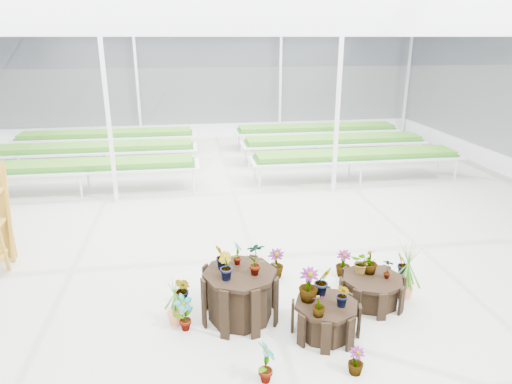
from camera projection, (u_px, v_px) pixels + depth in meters
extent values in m
plane|color=gray|center=(248.00, 264.00, 8.89)|extent=(24.00, 24.00, 0.00)
cylinder|color=black|center=(240.00, 295.00, 7.07)|extent=(1.46, 1.46, 0.80)
cylinder|color=black|center=(326.00, 319.00, 6.73)|extent=(1.20, 1.20, 0.51)
cylinder|color=black|center=(372.00, 290.00, 7.53)|extent=(1.11, 1.11, 0.47)
imported|color=#39701C|center=(222.00, 257.00, 6.94)|extent=(0.23, 0.27, 0.43)
imported|color=#39701C|center=(255.00, 258.00, 6.78)|extent=(0.30, 0.21, 0.54)
imported|color=#39701C|center=(237.00, 253.00, 7.10)|extent=(0.16, 0.22, 0.40)
imported|color=#39701C|center=(225.00, 266.00, 6.67)|extent=(0.28, 0.29, 0.42)
imported|color=#39701C|center=(308.00, 285.00, 6.65)|extent=(0.34, 0.34, 0.51)
imported|color=#39701C|center=(343.00, 295.00, 6.50)|extent=(0.23, 0.26, 0.38)
imported|color=#39701C|center=(323.00, 281.00, 6.78)|extent=(0.30, 0.26, 0.48)
imported|color=#39701C|center=(319.00, 305.00, 6.30)|extent=(0.21, 0.21, 0.34)
imported|color=#39701C|center=(362.00, 263.00, 7.54)|extent=(0.46, 0.44, 0.38)
imported|color=#39701C|center=(388.00, 269.00, 7.37)|extent=(0.22, 0.22, 0.35)
imported|color=#39701C|center=(370.00, 261.00, 7.52)|extent=(0.34, 0.34, 0.44)
imported|color=#39701C|center=(184.00, 313.00, 6.79)|extent=(0.38, 0.35, 0.59)
imported|color=#39701C|center=(183.00, 290.00, 7.46)|extent=(0.37, 0.37, 0.53)
imported|color=#39701C|center=(266.00, 362.00, 5.75)|extent=(0.24, 0.33, 0.61)
imported|color=#39701C|center=(356.00, 361.00, 5.94)|extent=(0.22, 0.22, 0.38)
imported|color=#39701C|center=(403.00, 264.00, 8.36)|extent=(0.34, 0.32, 0.48)
imported|color=#39701C|center=(343.00, 264.00, 8.37)|extent=(0.36, 0.36, 0.49)
imported|color=#39701C|center=(276.00, 264.00, 8.32)|extent=(0.41, 0.41, 0.54)
imported|color=#39701C|center=(232.00, 268.00, 8.07)|extent=(0.36, 0.40, 0.63)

